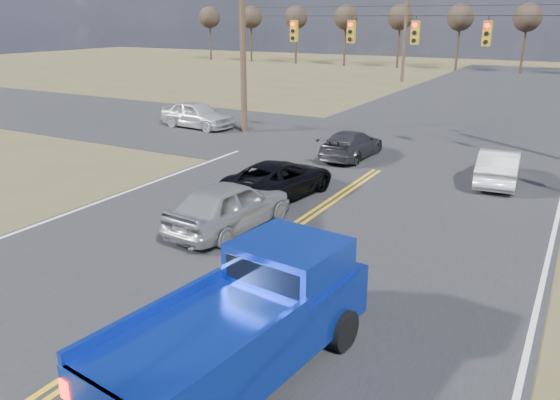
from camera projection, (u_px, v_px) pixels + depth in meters
The scene contains 12 objects.
ground at pixel (131, 338), 10.65m from camera, with size 160.00×160.00×0.00m, color brown.
road_main at pixel (337, 198), 18.91m from camera, with size 14.00×120.00×0.02m, color #28282B.
road_cross at pixel (406, 151), 25.52m from camera, with size 120.00×12.00×0.02m, color #28282B.
signal_gantry at pixel (425, 39), 23.50m from camera, with size 19.60×4.83×10.00m.
utility_poles at pixel (408, 35), 23.03m from camera, with size 19.60×58.32×10.00m.
treeline at pixel (460, 22), 31.11m from camera, with size 87.00×117.80×7.40m.
pickup_truck at pixel (247, 322), 9.30m from camera, with size 2.72×5.73×2.07m.
silver_suv at pixel (230, 205), 15.90m from camera, with size 1.76×4.37×1.49m, color gray.
black_suv at pixel (279, 179), 18.88m from camera, with size 2.10×4.56×1.27m, color black.
white_car_queue at pixel (499, 166), 20.33m from camera, with size 1.39×3.99×1.32m, color silver.
dgrey_car_queue at pixel (351, 144), 24.08m from camera, with size 1.71×4.19×1.22m, color #313136.
cross_car_west at pixel (197, 115), 30.57m from camera, with size 4.42×1.78×1.51m, color #BDBDBD.
Camera 1 is at (7.06, -6.62, 5.95)m, focal length 35.00 mm.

